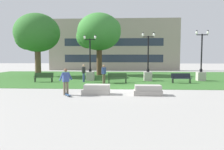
{
  "coord_description": "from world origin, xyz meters",
  "views": [
    {
      "loc": [
        -0.45,
        -16.37,
        2.42
      ],
      "look_at": [
        -1.28,
        -1.4,
        1.2
      ],
      "focal_mm": 35.0,
      "sensor_mm": 36.0,
      "label": 1
    }
  ],
  "objects_px": {
    "person_skateboarder": "(66,80)",
    "park_bench_near_right": "(117,77)",
    "lamp_post_center": "(90,71)",
    "park_bench_far_left": "(44,77)",
    "park_bench_near_left": "(181,77)",
    "skateboard": "(68,95)",
    "person_bystander_far_lawn": "(104,73)",
    "lamp_post_right": "(148,71)",
    "concrete_block_left": "(148,90)",
    "person_bystander_near_lawn": "(84,72)",
    "concrete_block_center": "(96,90)",
    "lamp_post_left": "(201,71)"
  },
  "relations": [
    {
      "from": "lamp_post_right",
      "to": "lamp_post_left",
      "type": "distance_m",
      "value": 5.43
    },
    {
      "from": "lamp_post_right",
      "to": "lamp_post_center",
      "type": "distance_m",
      "value": 5.98
    },
    {
      "from": "park_bench_near_left",
      "to": "lamp_post_right",
      "type": "distance_m",
      "value": 3.46
    },
    {
      "from": "person_skateboarder",
      "to": "lamp_post_center",
      "type": "xyz_separation_m",
      "value": [
        0.19,
        8.88,
        0.02
      ]
    },
    {
      "from": "concrete_block_left",
      "to": "person_bystander_near_lawn",
      "type": "distance_m",
      "value": 8.95
    },
    {
      "from": "park_bench_far_left",
      "to": "person_bystander_far_lawn",
      "type": "relative_size",
      "value": 1.08
    },
    {
      "from": "lamp_post_left",
      "to": "lamp_post_center",
      "type": "xyz_separation_m",
      "value": [
        -11.41,
        -0.18,
        -0.07
      ]
    },
    {
      "from": "person_bystander_near_lawn",
      "to": "person_bystander_far_lawn",
      "type": "relative_size",
      "value": 1.0
    },
    {
      "from": "park_bench_near_left",
      "to": "lamp_post_left",
      "type": "bearing_deg",
      "value": 39.99
    },
    {
      "from": "park_bench_near_left",
      "to": "skateboard",
      "type": "bearing_deg",
      "value": -140.6
    },
    {
      "from": "skateboard",
      "to": "lamp_post_right",
      "type": "xyz_separation_m",
      "value": [
        5.98,
        9.13,
        0.94
      ]
    },
    {
      "from": "concrete_block_left",
      "to": "person_bystander_far_lawn",
      "type": "height_order",
      "value": "person_bystander_far_lawn"
    },
    {
      "from": "lamp_post_right",
      "to": "person_bystander_far_lawn",
      "type": "xyz_separation_m",
      "value": [
        -4.3,
        -2.54,
        -0.04
      ]
    },
    {
      "from": "person_skateboarder",
      "to": "park_bench_near_right",
      "type": "height_order",
      "value": "person_skateboarder"
    },
    {
      "from": "skateboard",
      "to": "park_bench_near_right",
      "type": "relative_size",
      "value": 0.53
    },
    {
      "from": "person_skateboarder",
      "to": "lamp_post_right",
      "type": "relative_size",
      "value": 0.35
    },
    {
      "from": "person_skateboarder",
      "to": "person_bystander_near_lawn",
      "type": "xyz_separation_m",
      "value": [
        -0.21,
        7.32,
        0.02
      ]
    },
    {
      "from": "park_bench_near_right",
      "to": "lamp_post_left",
      "type": "bearing_deg",
      "value": 15.02
    },
    {
      "from": "person_bystander_near_lawn",
      "to": "person_bystander_far_lawn",
      "type": "bearing_deg",
      "value": -27.39
    },
    {
      "from": "park_bench_near_left",
      "to": "person_bystander_far_lawn",
      "type": "distance_m",
      "value": 7.23
    },
    {
      "from": "park_bench_far_left",
      "to": "lamp_post_center",
      "type": "distance_m",
      "value": 4.67
    },
    {
      "from": "concrete_block_left",
      "to": "person_bystander_far_lawn",
      "type": "distance_m",
      "value": 6.91
    },
    {
      "from": "lamp_post_right",
      "to": "park_bench_near_right",
      "type": "bearing_deg",
      "value": -146.92
    },
    {
      "from": "park_bench_near_right",
      "to": "lamp_post_right",
      "type": "distance_m",
      "value": 3.7
    },
    {
      "from": "skateboard",
      "to": "park_bench_near_left",
      "type": "height_order",
      "value": "park_bench_near_left"
    },
    {
      "from": "park_bench_near_left",
      "to": "lamp_post_center",
      "type": "relative_size",
      "value": 0.39
    },
    {
      "from": "person_skateboarder",
      "to": "park_bench_near_right",
      "type": "relative_size",
      "value": 0.92
    },
    {
      "from": "concrete_block_center",
      "to": "person_skateboarder",
      "type": "bearing_deg",
      "value": -167.82
    },
    {
      "from": "person_skateboarder",
      "to": "lamp_post_center",
      "type": "distance_m",
      "value": 8.88
    },
    {
      "from": "lamp_post_center",
      "to": "lamp_post_left",
      "type": "bearing_deg",
      "value": 0.9
    },
    {
      "from": "skateboard",
      "to": "lamp_post_center",
      "type": "bearing_deg",
      "value": 90.03
    },
    {
      "from": "park_bench_far_left",
      "to": "person_bystander_near_lawn",
      "type": "distance_m",
      "value": 3.92
    },
    {
      "from": "person_bystander_near_lawn",
      "to": "park_bench_near_left",
      "type": "bearing_deg",
      "value": -2.42
    },
    {
      "from": "person_skateboarder",
      "to": "park_bench_far_left",
      "type": "height_order",
      "value": "person_skateboarder"
    },
    {
      "from": "skateboard",
      "to": "concrete_block_center",
      "type": "bearing_deg",
      "value": 23.97
    },
    {
      "from": "lamp_post_center",
      "to": "person_skateboarder",
      "type": "bearing_deg",
      "value": -91.21
    },
    {
      "from": "park_bench_near_right",
      "to": "person_bystander_near_lawn",
      "type": "bearing_deg",
      "value": 170.69
    },
    {
      "from": "concrete_block_center",
      "to": "skateboard",
      "type": "bearing_deg",
      "value": -156.03
    },
    {
      "from": "person_skateboarder",
      "to": "person_bystander_near_lawn",
      "type": "distance_m",
      "value": 7.32
    },
    {
      "from": "person_bystander_far_lawn",
      "to": "park_bench_near_right",
      "type": "bearing_deg",
      "value": 23.57
    },
    {
      "from": "park_bench_near_right",
      "to": "concrete_block_left",
      "type": "bearing_deg",
      "value": -71.75
    },
    {
      "from": "park_bench_far_left",
      "to": "lamp_post_right",
      "type": "height_order",
      "value": "lamp_post_right"
    },
    {
      "from": "person_skateboarder",
      "to": "lamp_post_center",
      "type": "bearing_deg",
      "value": 88.79
    },
    {
      "from": "concrete_block_left",
      "to": "skateboard",
      "type": "relative_size",
      "value": 1.84
    },
    {
      "from": "park_bench_near_right",
      "to": "park_bench_near_left",
      "type": "bearing_deg",
      "value": 1.44
    },
    {
      "from": "concrete_block_left",
      "to": "concrete_block_center",
      "type": "bearing_deg",
      "value": 177.24
    },
    {
      "from": "skateboard",
      "to": "person_bystander_near_lawn",
      "type": "distance_m",
      "value": 7.73
    },
    {
      "from": "concrete_block_left",
      "to": "park_bench_far_left",
      "type": "distance_m",
      "value": 11.56
    },
    {
      "from": "park_bench_far_left",
      "to": "person_bystander_far_lawn",
      "type": "xyz_separation_m",
      "value": [
        5.96,
        -0.83,
        0.44
      ]
    },
    {
      "from": "concrete_block_center",
      "to": "park_bench_near_right",
      "type": "height_order",
      "value": "park_bench_near_right"
    }
  ]
}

